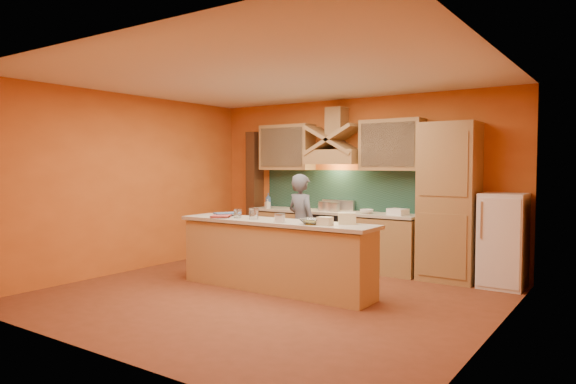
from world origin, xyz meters
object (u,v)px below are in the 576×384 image
Objects in this scene: stove at (332,239)px; kitchen_scale at (280,219)px; mixing_bowl at (312,221)px; fridge at (503,240)px; person at (301,223)px.

stove is 7.78× the size of kitchen_scale.
stove is 3.14× the size of mixing_bowl.
stove is at bearing 76.60° from kitchen_scale.
kitchen_scale is 0.45m from mixing_bowl.
fridge is 3.11m from kitchen_scale.
mixing_bowl is at bearing 143.37° from person.
fridge is at bearing -149.17° from person.
stove is 0.69× the size of fridge.
mixing_bowl is (0.45, 0.05, -0.01)m from kitchen_scale.
kitchen_scale is (-2.30, -2.07, 0.34)m from fridge.
mixing_bowl is (0.85, -2.01, 0.53)m from stove.
stove is 2.71m from fridge.
kitchen_scale is (0.51, -1.31, 0.22)m from person.
mixing_bowl is (0.97, -1.26, 0.21)m from person.
person is 1.60m from mixing_bowl.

